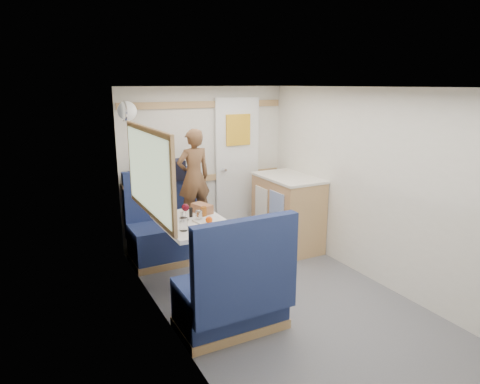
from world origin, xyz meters
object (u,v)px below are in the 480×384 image
person (194,177)px  tray (213,222)px  galley_counter (287,212)px  pepper_grinder (191,212)px  salt_grinder (182,216)px  bread_loaf (202,208)px  duffel_bag (163,171)px  cheese_block (210,226)px  bench_far (168,235)px  tumbler_right (199,216)px  bench_near (233,298)px  tumbler_left (184,224)px  dome_light (127,111)px  wine_glass (185,208)px  dinette_table (194,236)px  beer_glass (204,212)px  orange_fruit (209,220)px

person → tray: size_ratio=3.17×
galley_counter → pepper_grinder: 1.53m
salt_grinder → bread_loaf: size_ratio=0.38×
duffel_bag → bread_loaf: duffel_bag is taller
galley_counter → cheese_block: (-1.43, -0.86, 0.29)m
person → bread_loaf: bearing=73.4°
bench_far → cheese_block: bearing=-88.3°
galley_counter → tumbler_right: bearing=-158.4°
bench_near → pepper_grinder: bench_near is taller
bench_near → pepper_grinder: bearing=88.5°
cheese_block → tray: bearing=57.9°
bench_far → tumbler_right: bench_far is taller
tumbler_left → tumbler_right: 0.31m
dome_light → wine_glass: dome_light is taller
dome_light → person: bearing=-10.9°
dome_light → salt_grinder: bearing=-68.4°
cheese_block → wine_glass: bearing=103.7°
dinette_table → bread_loaf: 0.35m
dinette_table → wine_glass: bearing=128.4°
cheese_block → beer_glass: (0.12, 0.42, 0.01)m
galley_counter → salt_grinder: (-1.56, -0.45, 0.30)m
bench_near → salt_grinder: bench_near is taller
duffel_bag → orange_fruit: (0.03, -1.29, -0.25)m
tumbler_left → tumbler_right: tumbler_left is taller
galley_counter → orange_fruit: size_ratio=13.76×
dinette_table → cheese_block: bearing=-83.5°
beer_glass → person: bearing=77.3°
dome_light → galley_counter: 2.28m
galley_counter → tumbler_right: galley_counter is taller
galley_counter → person: (-1.18, 0.17, 0.53)m
tray → wine_glass: 0.31m
person → tumbler_right: bearing=67.5°
dome_light → beer_glass: dome_light is taller
tray → tumbler_left: 0.33m
dome_light → galley_counter: dome_light is taller
dinette_table → tumbler_left: size_ratio=7.51×
galley_counter → orange_fruit: 1.59m
dinette_table → salt_grinder: size_ratio=10.60×
bench_far → pepper_grinder: bench_far is taller
dome_light → bread_loaf: 1.30m
tray → tumbler_right: bearing=124.0°
orange_fruit → pepper_grinder: bearing=100.8°
pepper_grinder → orange_fruit: bearing=-79.2°
person → tumbler_left: (-0.47, -0.93, -0.22)m
bread_loaf → bench_near: bearing=-99.4°
tumbler_right → pepper_grinder: tumbler_right is taller
dome_light → pepper_grinder: 1.28m
galley_counter → beer_glass: galley_counter is taller
tumbler_left → bread_loaf: 0.57m
orange_fruit → wine_glass: wine_glass is taller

